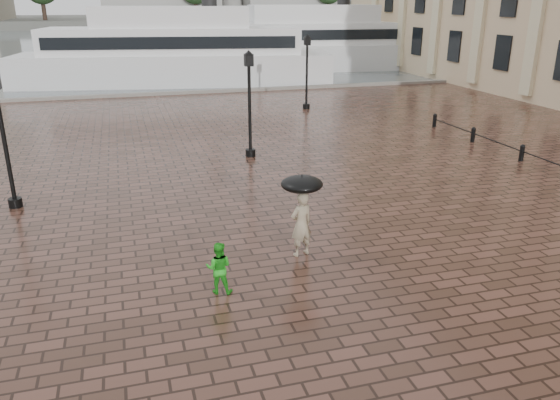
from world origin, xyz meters
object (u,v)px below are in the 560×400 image
(street_lamps, at_px, (138,95))
(child_pedestrian, at_px, (219,268))
(adult_pedestrian, at_px, (301,224))
(ferry_near, at_px, (174,53))
(ferry_far, at_px, (312,43))

(street_lamps, distance_m, child_pedestrian, 15.13)
(adult_pedestrian, height_order, ferry_near, ferry_near)
(child_pedestrian, bearing_deg, adult_pedestrian, -132.31)
(street_lamps, relative_size, adult_pedestrian, 11.98)
(adult_pedestrian, relative_size, ferry_near, 0.07)
(adult_pedestrian, xyz_separation_m, child_pedestrian, (-2.47, -1.38, -0.26))
(ferry_near, relative_size, ferry_far, 1.01)
(adult_pedestrian, xyz_separation_m, ferry_far, (14.26, 39.80, 1.60))
(child_pedestrian, relative_size, ferry_near, 0.05)
(ferry_far, bearing_deg, adult_pedestrian, -105.05)
(adult_pedestrian, distance_m, ferry_far, 42.31)
(street_lamps, distance_m, ferry_near, 20.29)
(street_lamps, height_order, ferry_far, ferry_far)
(child_pedestrian, distance_m, ferry_near, 35.10)
(child_pedestrian, height_order, ferry_far, ferry_far)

